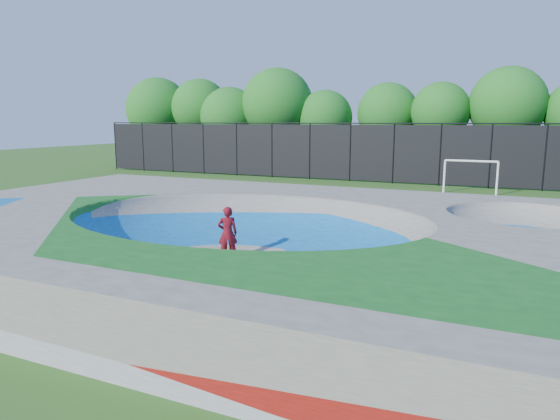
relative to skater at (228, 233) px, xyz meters
The scene contains 7 objects.
ground 1.04m from the skater, 10.98° to the right, with size 120.00×120.00×0.00m, color #265216.
skate_deck 0.65m from the skater, 10.98° to the right, with size 22.00×14.00×1.50m, color gray.
skater is the anchor object (origin of this frame).
skateboard 0.80m from the skater, ahead, with size 0.78×0.22×0.05m, color black.
soccer_goal 18.65m from the skater, 72.12° to the left, with size 2.98×0.12×1.96m.
fence 20.93m from the skater, 88.27° to the left, with size 48.09×0.09×4.04m.
treeline 26.62m from the skater, 97.96° to the left, with size 51.67×7.19×8.45m.
Camera 1 is at (6.90, -12.64, 4.19)m, focal length 32.00 mm.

